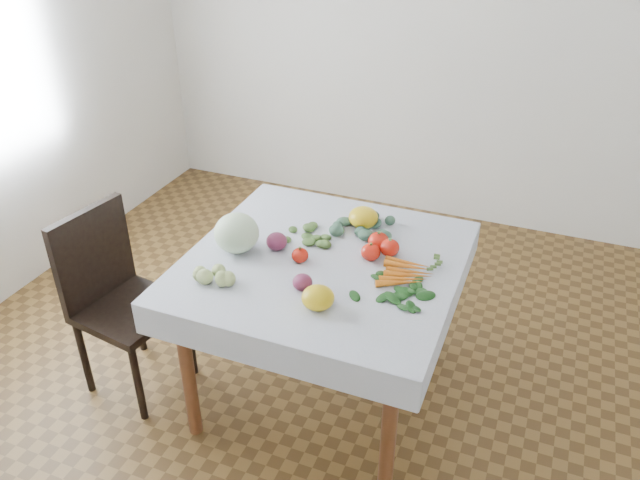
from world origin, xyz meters
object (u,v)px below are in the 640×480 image
Objects in this scene: cabbage at (237,233)px; heirloom_back at (363,217)px; carrot_bunch at (406,273)px; chair at (115,290)px; table at (323,279)px.

cabbage is 1.41× the size of heirloom_back.
chair is at bearing -168.58° from carrot_bunch.
table is 0.37m from carrot_bunch.
heirloom_back is (0.99, 0.58, 0.29)m from chair.
cabbage is at bearing -173.72° from carrot_bunch.
chair is 1.33m from carrot_bunch.
cabbage reaches higher than heirloom_back.
chair is 6.63× the size of heirloom_back.
carrot_bunch is at bearing 1.21° from table.
heirloom_back reaches higher than table.
carrot_bunch is (0.35, 0.01, 0.12)m from table.
cabbage is (0.56, 0.18, 0.33)m from chair.
table is 0.97m from chair.
heirloom_back is at bearing 30.21° from chair.
heirloom_back is (0.43, 0.40, -0.04)m from cabbage.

